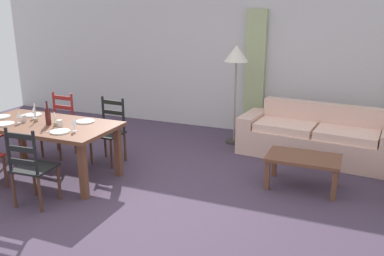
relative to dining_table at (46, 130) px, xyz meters
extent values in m
cube|color=#46374B|center=(1.29, -0.15, -0.67)|extent=(9.60, 9.60, 0.02)
cube|color=silver|center=(1.29, 3.15, 0.69)|extent=(9.60, 0.16, 2.70)
cube|color=#A8B57E|center=(2.05, 3.01, 0.44)|extent=(0.35, 0.08, 2.20)
cube|color=brown|center=(0.00, 0.00, 0.06)|extent=(1.90, 0.96, 0.05)
cube|color=brown|center=(0.85, -0.38, -0.31)|extent=(0.08, 0.08, 0.70)
cube|color=brown|center=(-0.85, 0.38, -0.31)|extent=(0.08, 0.08, 0.70)
cube|color=brown|center=(0.85, 0.38, -0.31)|extent=(0.08, 0.08, 0.70)
cylinder|color=#4E2E1F|center=(-0.26, -0.52, -0.45)|extent=(0.04, 0.04, 0.43)
cube|color=black|center=(0.42, -0.70, -0.22)|extent=(0.44, 0.43, 0.03)
cylinder|color=#4E2E1F|center=(0.23, -0.54, -0.45)|extent=(0.04, 0.04, 0.43)
cylinder|color=#4E2E1F|center=(0.59, -0.52, -0.45)|extent=(0.04, 0.04, 0.43)
cylinder|color=#4E2E1F|center=(0.25, -0.88, -0.45)|extent=(0.04, 0.04, 0.43)
cylinder|color=#4E2E1F|center=(0.61, -0.86, -0.45)|extent=(0.04, 0.04, 0.43)
cylinder|color=black|center=(0.25, -0.88, 0.05)|extent=(0.04, 0.04, 0.50)
cylinder|color=black|center=(0.61, -0.86, 0.05)|extent=(0.04, 0.04, 0.50)
cube|color=black|center=(0.43, -0.87, -0.08)|extent=(0.38, 0.05, 0.06)
cube|color=black|center=(0.43, -0.87, 0.07)|extent=(0.38, 0.05, 0.06)
cube|color=black|center=(0.43, -0.87, 0.22)|extent=(0.38, 0.05, 0.06)
cube|color=maroon|center=(-0.44, 0.70, -0.22)|extent=(0.43, 0.42, 0.03)
cylinder|color=#4E2E1F|center=(-0.27, 0.53, -0.45)|extent=(0.04, 0.04, 0.43)
cylinder|color=#4E2E1F|center=(-0.63, 0.54, -0.45)|extent=(0.04, 0.04, 0.43)
cylinder|color=#4E2E1F|center=(-0.26, 0.87, -0.45)|extent=(0.04, 0.04, 0.43)
cylinder|color=#4E2E1F|center=(-0.62, 0.88, -0.45)|extent=(0.04, 0.04, 0.43)
cylinder|color=maroon|center=(-0.26, 0.87, 0.05)|extent=(0.04, 0.04, 0.50)
cylinder|color=maroon|center=(-0.62, 0.88, 0.05)|extent=(0.04, 0.04, 0.50)
cube|color=maroon|center=(-0.44, 0.87, -0.08)|extent=(0.38, 0.04, 0.06)
cube|color=maroon|center=(-0.44, 0.87, 0.07)|extent=(0.38, 0.04, 0.06)
cube|color=maroon|center=(-0.44, 0.87, 0.22)|extent=(0.38, 0.04, 0.06)
cube|color=black|center=(0.45, 0.73, -0.22)|extent=(0.44, 0.42, 0.03)
cylinder|color=#4E2E1F|center=(0.62, 0.56, -0.45)|extent=(0.04, 0.04, 0.43)
cylinder|color=#4E2E1F|center=(0.26, 0.57, -0.45)|extent=(0.04, 0.04, 0.43)
cylinder|color=#4E2E1F|center=(0.63, 0.90, -0.45)|extent=(0.04, 0.04, 0.43)
cylinder|color=#4E2E1F|center=(0.28, 0.91, -0.45)|extent=(0.04, 0.04, 0.43)
cylinder|color=black|center=(0.63, 0.90, 0.05)|extent=(0.04, 0.04, 0.50)
cylinder|color=black|center=(0.28, 0.91, 0.05)|extent=(0.04, 0.04, 0.50)
cube|color=black|center=(0.46, 0.90, -0.08)|extent=(0.38, 0.04, 0.06)
cube|color=black|center=(0.46, 0.90, 0.07)|extent=(0.38, 0.04, 0.06)
cube|color=black|center=(0.46, 0.90, 0.22)|extent=(0.38, 0.04, 0.06)
cylinder|color=#4E2E1F|center=(-0.92, 0.15, -0.45)|extent=(0.04, 0.04, 0.43)
cylinder|color=white|center=(-0.45, -0.25, 0.10)|extent=(0.24, 0.24, 0.02)
cylinder|color=white|center=(0.45, -0.25, 0.10)|extent=(0.24, 0.24, 0.02)
cube|color=silver|center=(0.30, -0.25, 0.09)|extent=(0.03, 0.17, 0.01)
cylinder|color=white|center=(-0.45, 0.25, 0.10)|extent=(0.24, 0.24, 0.02)
cube|color=silver|center=(-0.60, 0.25, 0.09)|extent=(0.02, 0.17, 0.01)
cylinder|color=white|center=(0.45, 0.25, 0.10)|extent=(0.24, 0.24, 0.02)
cube|color=silver|center=(0.30, 0.25, 0.09)|extent=(0.02, 0.17, 0.01)
cylinder|color=white|center=(-0.78, 0.00, 0.10)|extent=(0.24, 0.24, 0.02)
cylinder|color=#471919|center=(0.09, -0.04, 0.20)|extent=(0.07, 0.07, 0.22)
cylinder|color=#471919|center=(0.09, -0.04, 0.35)|extent=(0.02, 0.02, 0.08)
cylinder|color=black|center=(0.09, -0.04, 0.39)|extent=(0.03, 0.03, 0.02)
cylinder|color=white|center=(-0.33, -0.12, 0.09)|extent=(0.06, 0.06, 0.01)
cylinder|color=white|center=(-0.33, -0.12, 0.13)|extent=(0.01, 0.01, 0.07)
cone|color=white|center=(-0.33, -0.12, 0.21)|extent=(0.06, 0.06, 0.08)
cylinder|color=white|center=(0.59, -0.15, 0.09)|extent=(0.06, 0.06, 0.01)
cylinder|color=white|center=(0.59, -0.15, 0.13)|extent=(0.01, 0.01, 0.07)
cone|color=white|center=(0.59, -0.15, 0.21)|extent=(0.06, 0.06, 0.08)
cylinder|color=white|center=(-0.32, 0.14, 0.09)|extent=(0.06, 0.06, 0.01)
cylinder|color=white|center=(-0.32, 0.14, 0.13)|extent=(0.01, 0.01, 0.07)
cone|color=white|center=(-0.32, 0.14, 0.21)|extent=(0.06, 0.06, 0.08)
cylinder|color=beige|center=(0.29, -0.06, 0.13)|extent=(0.07, 0.07, 0.09)
cylinder|color=beige|center=(-0.33, -0.04, 0.13)|extent=(0.07, 0.07, 0.09)
cylinder|color=#998C66|center=(-0.18, 0.02, 0.11)|extent=(0.05, 0.05, 0.04)
cylinder|color=white|center=(-0.18, 0.02, 0.23)|extent=(0.02, 0.02, 0.20)
cylinder|color=#998C66|center=(0.20, -0.04, 0.11)|extent=(0.05, 0.05, 0.04)
cylinder|color=white|center=(0.20, -0.04, 0.19)|extent=(0.02, 0.02, 0.14)
cube|color=beige|center=(3.25, 2.10, -0.46)|extent=(1.87, 0.98, 0.40)
cube|color=beige|center=(3.28, 2.39, -0.26)|extent=(1.81, 0.39, 0.80)
cube|color=beige|center=(2.23, 2.20, -0.37)|extent=(0.32, 0.82, 0.58)
cube|color=beige|center=(3.69, 2.00, -0.20)|extent=(0.92, 0.73, 0.12)
cube|color=beige|center=(2.79, 2.09, -0.20)|extent=(0.92, 0.73, 0.12)
cube|color=brown|center=(3.22, 0.95, -0.26)|extent=(0.90, 0.56, 0.04)
cube|color=brown|center=(2.82, 0.72, -0.47)|extent=(0.06, 0.06, 0.38)
cube|color=brown|center=(3.62, 0.72, -0.47)|extent=(0.06, 0.06, 0.38)
cube|color=brown|center=(2.82, 1.18, -0.47)|extent=(0.06, 0.06, 0.38)
cube|color=brown|center=(3.62, 1.18, -0.47)|extent=(0.06, 0.06, 0.38)
cylinder|color=#332D28|center=(1.90, 2.35, -0.65)|extent=(0.28, 0.28, 0.03)
cylinder|color=gray|center=(1.90, 2.35, 0.04)|extent=(0.03, 0.03, 1.35)
cone|color=beige|center=(1.90, 2.35, 0.85)|extent=(0.40, 0.40, 0.26)
camera|label=1|loc=(3.74, -3.99, 1.54)|focal=37.77mm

